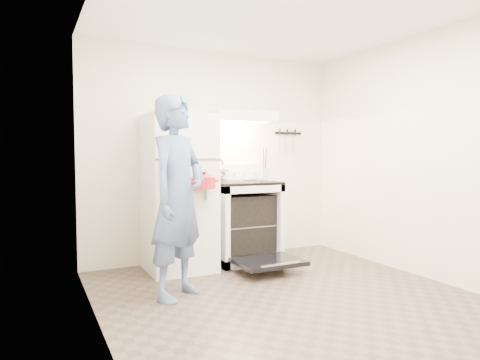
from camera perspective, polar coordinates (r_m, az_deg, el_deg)
name	(u,v)px	position (r m, az deg, el deg)	size (l,w,h in m)	color
floor	(297,302)	(3.86, 7.54, -15.78)	(3.60, 3.60, 0.00)	brown
back_wall	(215,156)	(5.24, -3.39, 3.21)	(3.20, 0.02, 2.50)	#F5EBCE
refrigerator	(178,193)	(4.72, -8.21, -1.70)	(0.70, 0.70, 1.70)	white
stove_body	(243,223)	(5.10, 0.46, -5.70)	(0.76, 0.65, 0.92)	white
cooktop	(243,183)	(5.05, 0.46, -0.37)	(0.76, 0.65, 0.03)	black
backsplash	(233,172)	(5.30, -0.93, 1.05)	(0.76, 0.07, 0.20)	white
oven_door	(268,262)	(4.66, 3.81, -10.80)	(0.70, 0.54, 0.04)	black
oven_rack	(243,224)	(5.11, 0.46, -5.92)	(0.60, 0.52, 0.01)	slate
range_hood	(241,117)	(5.13, 0.08, 8.36)	(0.76, 0.50, 0.12)	white
knife_strip	(288,133)	(5.72, 6.44, 6.21)	(0.40, 0.02, 0.03)	black
pizza_stone	(248,222)	(5.18, 1.12, -5.63)	(0.31, 0.31, 0.02)	#85684C
tea_kettle	(219,170)	(5.15, -2.84, 1.34)	(0.22, 0.18, 0.26)	silver
utensil_jar	(265,173)	(5.04, 3.35, 0.87)	(0.09, 0.09, 0.13)	silver
person	(178,197)	(3.81, -8.29, -2.23)	(0.65, 0.43, 1.79)	#384F73
dutch_oven	(203,183)	(4.31, -4.90, -0.43)	(0.31, 0.24, 0.21)	red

